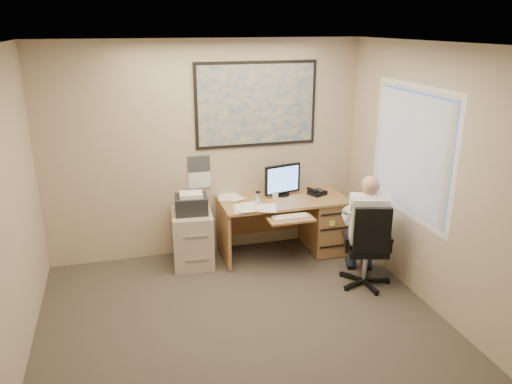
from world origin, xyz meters
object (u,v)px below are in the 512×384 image
object	(u,v)px
desk	(306,218)
office_chair	(368,262)
person	(366,231)
filing_cabinet	(192,233)

from	to	relation	value
desk	office_chair	xyz separation A→B (m)	(0.33, -1.10, -0.15)
desk	person	xyz separation A→B (m)	(0.31, -1.02, 0.20)
person	filing_cabinet	bearing A→B (deg)	169.31
office_chair	person	distance (m)	0.36
desk	filing_cabinet	xyz separation A→B (m)	(-1.50, 0.00, -0.04)
desk	office_chair	world-z (taller)	desk
desk	person	distance (m)	1.09
office_chair	person	size ratio (longest dim) A/B	0.78
filing_cabinet	office_chair	world-z (taller)	office_chair
desk	office_chair	size ratio (longest dim) A/B	1.58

